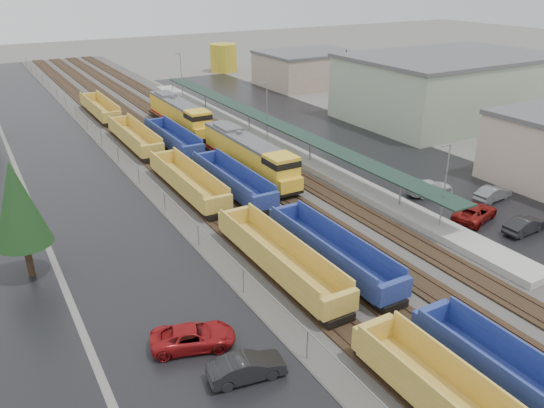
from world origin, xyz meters
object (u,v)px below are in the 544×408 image
Objects in this scene: parked_car_east_a at (524,225)px; parked_car_west_c at (193,337)px; storage_tank at (224,58)px; parked_car_east_c at (430,188)px; well_string_blue at (331,252)px; parked_car_east_e at (493,193)px; parked_car_west_b at (247,368)px; parked_car_east_b at (475,213)px; locomotive_trail at (180,114)px; locomotive_lead at (250,155)px; well_string_yellow at (226,215)px.

parked_car_west_c is at bearing 87.00° from parked_car_east_a.
storage_tank reaches higher than parked_car_west_c.
well_string_blue is at bearing 118.61° from parked_car_east_c.
parked_car_east_a is at bearing 145.15° from parked_car_east_e.
parked_car_east_b is (27.34, 7.71, 0.02)m from parked_car_west_b.
locomotive_trail is 3.80× the size of parked_car_east_c.
parked_car_west_c is at bearing 30.34° from parked_car_west_b.
locomotive_trail reaches higher than parked_car_east_a.
well_string_blue is at bearing 75.29° from parked_car_east_a.
locomotive_lead reaches higher than parked_car_east_a.
well_string_yellow reaches higher than well_string_blue.
well_string_yellow reaches higher than parked_car_east_c.
locomotive_trail is 4.32× the size of parked_car_east_e.
parked_car_east_b is at bearing -26.31° from well_string_yellow.
locomotive_lead is 19.25m from parked_car_east_c.
locomotive_trail is 42.92m from parked_car_east_e.
locomotive_lead is 4.29× the size of parked_car_west_b.
locomotive_trail is 0.23× the size of well_string_blue.
parked_car_east_b reaches higher than parked_car_west_c.
locomotive_trail is 41.85m from well_string_blue.
storage_tank is 83.64m from parked_car_east_b.
parked_car_west_b is at bearing 124.10° from parked_car_east_c.
parked_car_east_e reaches higher than parked_car_east_a.
parked_car_east_a is 0.87× the size of parked_car_east_c.
well_string_blue is (-4.00, -41.64, -1.07)m from locomotive_trail.
well_string_yellow reaches higher than parked_car_west_c.
parked_car_east_b is (12.10, -20.53, -1.54)m from locomotive_lead.
locomotive_trail is at bearing 14.12° from parked_car_east_a.
locomotive_lead is 23.88m from parked_car_east_b.
parked_car_east_e is (32.53, 9.99, -0.00)m from parked_car_west_b.
well_string_yellow is at bearing 54.84° from parked_car_east_a.
locomotive_lead reaches higher than parked_car_east_e.
parked_car_east_c is 1.14× the size of parked_car_east_e.
locomotive_trail reaches higher than parked_car_east_c.
parked_car_east_a is 0.99× the size of parked_car_east_e.
storage_tank is (26.19, 40.88, 0.73)m from locomotive_trail.
locomotive_trail is at bearing 18.98° from parked_car_east_e.
storage_tank is at bearing -15.21° from parked_car_west_b.
parked_car_west_c is (-16.76, -45.25, -1.58)m from locomotive_trail.
locomotive_trail is (0.00, 21.00, 0.00)m from locomotive_lead.
locomotive_trail reaches higher than parked_car_east_b.
parked_car_west_b reaches higher than parked_car_west_c.
parked_car_west_b is 28.40m from parked_car_east_b.
parked_car_east_c is at bearing -9.23° from well_string_yellow.
parked_car_west_b is 1.01× the size of parked_car_east_e.
well_string_yellow is (-8.00, -10.59, -1.06)m from locomotive_lead.
locomotive_lead is 0.23× the size of well_string_blue.
parked_car_east_c is (-13.09, -75.90, -2.29)m from storage_tank.
parked_car_west_b is 0.87× the size of parked_car_west_c.
parked_car_east_c is (29.86, 10.23, 0.01)m from parked_car_west_c.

